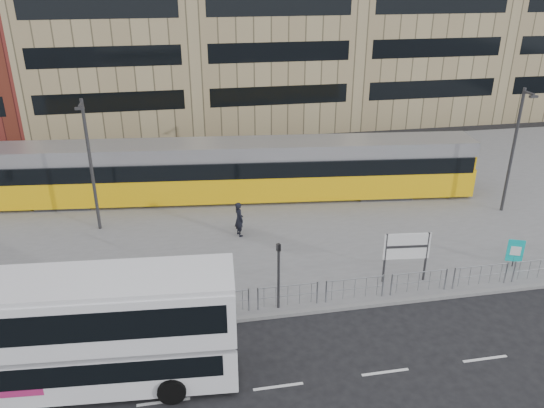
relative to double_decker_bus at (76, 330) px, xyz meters
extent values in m
plane|color=black|center=(8.72, 2.57, -2.33)|extent=(120.00, 120.00, 0.00)
cube|color=slate|center=(8.72, 14.57, -2.26)|extent=(64.00, 24.00, 0.15)
cube|color=gray|center=(8.72, 2.62, -2.26)|extent=(64.00, 0.25, 0.17)
cube|color=tan|center=(26.72, 36.57, 8.17)|extent=(14.00, 16.00, 21.00)
cylinder|color=gray|center=(10.72, 3.07, -1.13)|extent=(32.00, 0.05, 0.05)
cylinder|color=gray|center=(10.72, 3.07, -1.63)|extent=(32.00, 0.04, 0.04)
cube|color=white|center=(9.72, -1.43, -2.33)|extent=(62.00, 0.12, 0.01)
cube|color=white|center=(0.00, 0.00, -1.30)|extent=(10.95, 3.32, 1.67)
cube|color=white|center=(0.00, 0.00, 0.76)|extent=(10.95, 3.32, 2.06)
cube|color=white|center=(0.00, 0.00, 1.84)|extent=(10.94, 3.22, 0.29)
cube|color=black|center=(0.49, -0.04, -0.91)|extent=(9.00, 3.21, 0.83)
cube|color=black|center=(0.00, 0.00, 0.95)|extent=(10.37, 3.32, 1.08)
cube|color=#BA2567|center=(-2.45, 0.19, -1.35)|extent=(3.13, 2.75, 0.49)
cylinder|color=black|center=(3.03, -1.49, -1.84)|extent=(1.00, 0.37, 0.98)
cylinder|color=black|center=(3.23, 1.01, -1.84)|extent=(1.00, 0.37, 0.98)
cube|color=yellow|center=(6.74, 15.47, -1.13)|extent=(31.10, 6.22, 1.77)
cube|color=black|center=(6.74, 15.47, 0.08)|extent=(30.66, 6.22, 1.00)
cube|color=#B2B2B7|center=(6.74, 15.47, 1.02)|extent=(31.07, 5.99, 0.88)
cube|color=yellow|center=(21.48, 13.88, -0.41)|extent=(1.59, 2.62, 2.88)
cylinder|color=#2D2D30|center=(6.74, 15.47, -0.30)|extent=(2.90, 2.90, 3.32)
cube|color=#2D2D30|center=(16.64, 14.40, -1.91)|extent=(3.60, 3.12, 0.55)
cube|color=#2D2D30|center=(-3.15, 16.53, -1.91)|extent=(3.60, 3.12, 0.55)
cylinder|color=#2D2D30|center=(12.80, 4.20, -0.95)|extent=(0.11, 0.11, 2.47)
cylinder|color=#2D2D30|center=(14.72, 4.00, -0.95)|extent=(0.11, 0.11, 2.47)
cube|color=white|center=(13.76, 4.10, -0.35)|extent=(2.15, 0.30, 1.29)
cylinder|color=#2D2D30|center=(19.57, 4.36, -1.80)|extent=(0.06, 0.06, 0.77)
cube|color=#0CB9B7|center=(19.57, 4.36, -1.31)|extent=(0.74, 0.35, 1.16)
cube|color=white|center=(19.57, 4.32, -1.31)|extent=(0.45, 0.19, 0.48)
imported|color=black|center=(6.81, 10.10, -1.21)|extent=(0.65, 0.82, 1.95)
cylinder|color=#2D2D30|center=(7.61, 3.07, -0.68)|extent=(0.12, 0.12, 3.00)
imported|color=#2D2D30|center=(7.61, 3.07, 0.42)|extent=(0.22, 0.24, 1.00)
cylinder|color=#2D2D30|center=(-0.80, 12.36, 1.49)|extent=(0.18, 0.18, 7.35)
cylinder|color=#2D2D30|center=(-0.80, 11.96, 4.97)|extent=(0.14, 0.90, 0.14)
cube|color=#2D2D30|center=(-0.80, 11.51, 4.87)|extent=(0.45, 0.20, 0.12)
cylinder|color=#2D2D30|center=(22.83, 10.47, 1.51)|extent=(0.18, 0.18, 7.39)
cylinder|color=#2D2D30|center=(22.83, 10.07, 5.01)|extent=(0.14, 0.90, 0.14)
cube|color=#2D2D30|center=(22.83, 9.62, 4.91)|extent=(0.45, 0.20, 0.12)
camera|label=1|loc=(3.86, -15.63, 11.22)|focal=35.00mm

